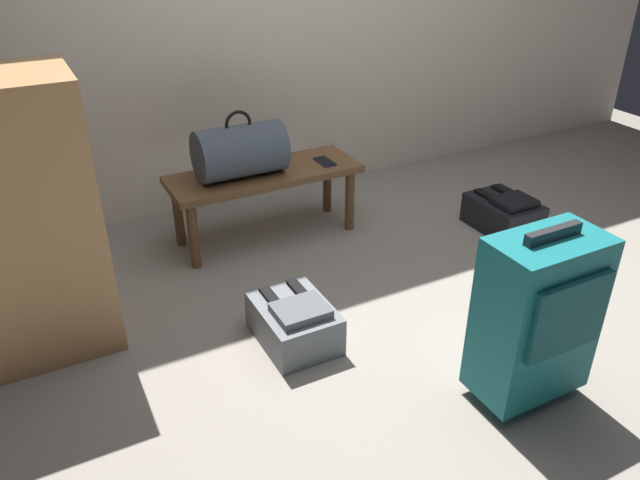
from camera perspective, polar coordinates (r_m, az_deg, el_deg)
The scene contains 8 objects.
ground_plane at distance 2.79m, azimuth 10.00°, elevation -6.98°, with size 6.60×6.60×0.00m, color gray.
bench at distance 3.25m, azimuth -5.11°, elevation 5.40°, with size 1.00×0.36×0.38m.
duffel_bag_slate at distance 3.14m, azimuth -7.37°, elevation 8.13°, with size 0.44×0.26×0.34m.
cell_phone at distance 3.33m, azimuth 0.37°, elevation 7.25°, with size 0.07×0.14×0.01m.
suitcase_upright_teal at distance 2.27m, azimuth 19.38°, elevation -6.57°, with size 0.40×0.26×0.69m.
backpack_grey at distance 2.56m, azimuth -2.39°, elevation -7.51°, with size 0.28×0.38×0.21m.
backpack_dark at distance 3.56m, azimuth 16.53°, elevation 2.39°, with size 0.28×0.38×0.21m.
side_cabinet at distance 2.58m, azimuth -26.02°, elevation 1.48°, with size 0.56×0.44×1.10m.
Camera 1 is at (-1.46, -1.75, 1.61)m, focal length 34.76 mm.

